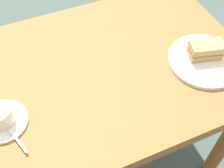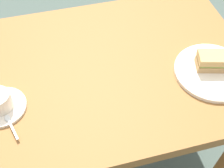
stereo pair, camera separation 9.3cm
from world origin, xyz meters
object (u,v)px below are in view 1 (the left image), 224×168
dining_table (104,85)px  spoon (15,136)px  sandwich_front (206,50)px  sandwich_plate (205,60)px  coffee_saucer (3,121)px

dining_table → spoon: bearing=24.8°
dining_table → sandwich_front: bearing=163.1°
sandwich_plate → coffee_saucer: size_ratio=1.72×
sandwich_front → coffee_saucer: 0.72m
sandwich_front → coffee_saucer: (0.72, -0.02, -0.04)m
coffee_saucer → spoon: 0.07m
sandwich_plate → spoon: size_ratio=2.72×
sandwich_plate → dining_table: bearing=-19.7°
dining_table → spoon: (0.35, 0.16, 0.12)m
sandwich_plate → spoon: 0.69m
sandwich_front → spoon: sandwich_front is taller
sandwich_plate → sandwich_front: size_ratio=2.04×
dining_table → coffee_saucer: size_ratio=6.83×
sandwich_plate → spoon: bearing=3.1°
sandwich_plate → sandwich_front: (-0.01, -0.02, 0.04)m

